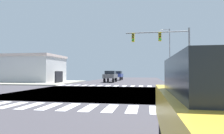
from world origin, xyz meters
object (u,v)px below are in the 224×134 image
Objects in this scene: traffic_signal_mast at (164,43)px; bank_building at (19,69)px; sedan_nearside_1 at (111,75)px; sedan_queued_3 at (118,75)px; street_lamp at (168,50)px.

bank_building is (-23.03, 6.22, -2.76)m from traffic_signal_mast.
bank_building is at bearing 8.97° from sedan_nearside_1.
bank_building is at bearing 164.88° from traffic_signal_mast.
sedan_nearside_1 and sedan_queued_3 have the same top height.
traffic_signal_mast is at bearing -98.44° from street_lamp.
sedan_queued_3 is (-7.89, 16.97, -3.88)m from traffic_signal_mast.
sedan_nearside_1 is 8.36m from sedan_queued_3.
traffic_signal_mast is 1.71× the size of sedan_queued_3.
street_lamp is at bearing 158.08° from sedan_queued_3.
sedan_nearside_1 is 1.00× the size of sedan_queued_3.
traffic_signal_mast is 24.02m from bank_building.
sedan_nearside_1 is at bearing 132.50° from traffic_signal_mast.
street_lamp reaches higher than bank_building.
traffic_signal_mast reaches higher than sedan_queued_3.
traffic_signal_mast is 1.71× the size of sedan_nearside_1.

